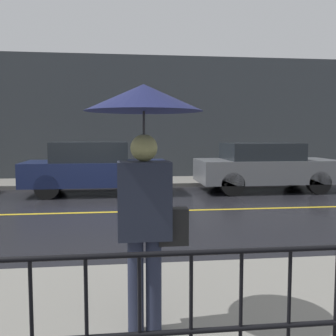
% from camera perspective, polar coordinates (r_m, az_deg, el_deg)
% --- Properties ---
extents(ground_plane, '(80.00, 80.00, 0.00)m').
position_cam_1_polar(ground_plane, '(8.92, -9.32, -6.37)').
color(ground_plane, black).
extents(sidewalk_near, '(28.00, 2.77, 0.12)m').
position_cam_1_polar(sidewalk_near, '(3.83, -12.63, -21.20)').
color(sidewalk_near, gray).
rests_on(sidewalk_near, ground_plane).
extents(sidewalk_far, '(28.00, 2.15, 0.12)m').
position_cam_1_polar(sidewalk_far, '(13.85, -8.52, -2.06)').
color(sidewalk_far, gray).
rests_on(sidewalk_far, ground_plane).
extents(lane_marking, '(25.20, 0.12, 0.01)m').
position_cam_1_polar(lane_marking, '(8.92, -9.32, -6.35)').
color(lane_marking, gold).
rests_on(lane_marking, ground_plane).
extents(building_storefront, '(28.00, 0.30, 4.67)m').
position_cam_1_polar(building_storefront, '(14.99, -8.51, 7.17)').
color(building_storefront, '#383D42').
rests_on(building_storefront, ground_plane).
extents(railing_foreground, '(12.00, 0.04, 0.92)m').
position_cam_1_polar(railing_foreground, '(2.54, -15.53, -19.50)').
color(railing_foreground, black).
rests_on(railing_foreground, sidewalk_near).
extents(pedestrian, '(0.93, 0.93, 2.01)m').
position_cam_1_polar(pedestrian, '(3.11, -3.39, 3.48)').
color(pedestrian, '#23283D').
rests_on(pedestrian, sidewalk_near).
extents(car_navy, '(4.07, 1.76, 1.52)m').
position_cam_1_polar(car_navy, '(11.55, -10.57, 0.04)').
color(car_navy, '#19234C').
rests_on(car_navy, ground_plane).
extents(car_grey, '(4.15, 1.88, 1.47)m').
position_cam_1_polar(car_grey, '(12.33, 13.82, 0.24)').
color(car_grey, slate).
rests_on(car_grey, ground_plane).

